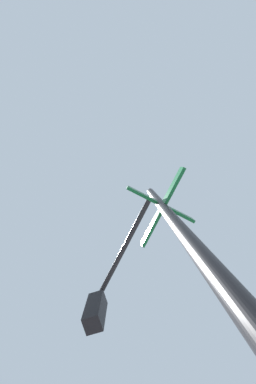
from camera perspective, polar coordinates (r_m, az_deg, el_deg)
The scene contains 1 object.
traffic_signal_near at distance 3.42m, azimuth -0.18°, elevation -18.03°, with size 2.17×2.10×5.96m.
Camera 1 is at (-7.77, -7.09, 1.06)m, focal length 23.79 mm.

